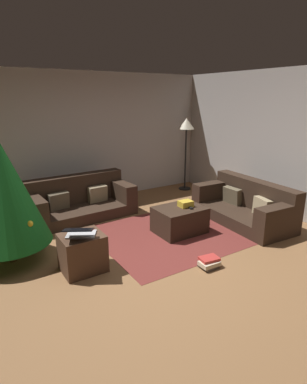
{
  "coord_description": "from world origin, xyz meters",
  "views": [
    {
      "loc": [
        -1.94,
        -3.11,
        2.12
      ],
      "look_at": [
        0.48,
        0.71,
        0.75
      ],
      "focal_mm": 29.67,
      "sensor_mm": 36.0,
      "label": 1
    }
  ],
  "objects": [
    {
      "name": "tv_remote",
      "position": [
        1.09,
        0.58,
        0.43
      ],
      "size": [
        0.09,
        0.17,
        0.02
      ],
      "primitive_type": "cube",
      "rotation": [
        0.0,
        0.0,
        -0.25
      ],
      "color": "black",
      "rests_on": "ottoman"
    },
    {
      "name": "ground_plane",
      "position": [
        0.0,
        0.0,
        0.0
      ],
      "size": [
        6.4,
        6.4,
        0.0
      ],
      "primitive_type": "plane",
      "color": "brown"
    },
    {
      "name": "couch_right",
      "position": [
        2.25,
        0.46,
        0.28
      ],
      "size": [
        0.96,
        1.85,
        0.71
      ],
      "rotation": [
        0.0,
        0.0,
        1.51
      ],
      "color": "#332319",
      "rests_on": "ground_plane"
    },
    {
      "name": "gift_box",
      "position": [
        1.07,
        0.68,
        0.47
      ],
      "size": [
        0.22,
        0.18,
        0.1
      ],
      "primitive_type": "cube",
      "rotation": [
        0.0,
        0.0,
        -0.06
      ],
      "color": "gold",
      "rests_on": "ottoman"
    },
    {
      "name": "area_rug",
      "position": [
        0.96,
        0.68,
        0.0
      ],
      "size": [
        2.6,
        2.0,
        0.01
      ],
      "primitive_type": "cube",
      "color": "maroon",
      "rests_on": "ground_plane"
    },
    {
      "name": "corner_lamp",
      "position": [
        2.58,
        2.63,
        1.4
      ],
      "size": [
        0.36,
        0.36,
        1.65
      ],
      "color": "black",
      "rests_on": "ground_plane"
    },
    {
      "name": "side_table",
      "position": [
        -0.78,
        0.38,
        0.24
      ],
      "size": [
        0.52,
        0.44,
        0.48
      ],
      "primitive_type": "cube",
      "color": "#4C3323",
      "rests_on": "ground_plane"
    },
    {
      "name": "book_stack",
      "position": [
        0.61,
        -0.42,
        0.06
      ],
      "size": [
        0.29,
        0.23,
        0.13
      ],
      "color": "#4C423D",
      "rests_on": "ground_plane"
    },
    {
      "name": "ottoman",
      "position": [
        0.96,
        0.68,
        0.21
      ],
      "size": [
        0.77,
        0.58,
        0.42
      ],
      "primitive_type": "cube",
      "color": "#332319",
      "rests_on": "ground_plane"
    },
    {
      "name": "couch_left",
      "position": [
        -0.15,
        2.25,
        0.28
      ],
      "size": [
        1.91,
        0.93,
        0.73
      ],
      "rotation": [
        0.0,
        0.0,
        3.19
      ],
      "color": "#332319",
      "rests_on": "ground_plane"
    },
    {
      "name": "christmas_tree",
      "position": [
        -1.49,
        1.12,
        0.97
      ],
      "size": [
        1.08,
        1.08,
        1.77
      ],
      "color": "brown",
      "rests_on": "ground_plane"
    },
    {
      "name": "rear_partition",
      "position": [
        0.0,
        3.14,
        1.3
      ],
      "size": [
        6.4,
        0.12,
        2.6
      ],
      "primitive_type": "cube",
      "color": "#BCB7B2",
      "rests_on": "ground_plane"
    },
    {
      "name": "laptop",
      "position": [
        -0.8,
        0.34,
        0.54
      ],
      "size": [
        0.49,
        0.51,
        0.17
      ],
      "color": "silver",
      "rests_on": "side_table"
    }
  ]
}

